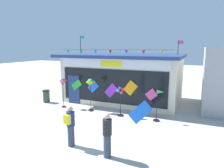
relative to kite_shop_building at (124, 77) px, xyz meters
The scene contains 10 objects.
ground_plane 6.09m from the kite_shop_building, 87.25° to the right, with size 80.00×80.00×0.00m, color #ADAAA5.
kite_shop_building is the anchor object (origin of this frame).
wind_spinner_far_left 4.60m from the kite_shop_building, 131.10° to the right, with size 0.34×0.34×1.95m.
wind_spinner_left 3.57m from the kite_shop_building, 105.56° to the right, with size 0.40×0.40×2.05m.
wind_spinner_center_left 3.83m from the kite_shop_building, 72.90° to the right, with size 0.45×0.37×1.76m.
wind_spinner_center_right 4.95m from the kite_shop_building, 47.39° to the right, with size 0.54×0.35×1.73m.
person_near_camera 8.43m from the kite_shop_building, 73.92° to the right, with size 0.34×0.34×1.68m.
person_mid_plaza 7.95m from the kite_shop_building, 85.57° to the right, with size 0.34×0.46×1.68m.
trash_bin 5.89m from the kite_shop_building, 149.12° to the right, with size 0.52×0.52×0.91m.
display_kite_on_ground 5.13m from the kite_shop_building, 59.81° to the right, with size 0.64×0.03×1.17m, color blue.
Camera 1 is at (4.96, -8.52, 3.98)m, focal length 32.82 mm.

